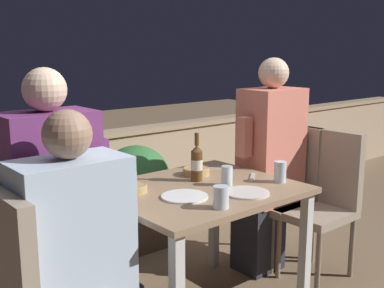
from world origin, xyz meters
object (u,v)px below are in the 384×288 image
chair_left_near (34,284)px  chair_right_near (324,191)px  chair_left_far (17,254)px  person_purple_stripe (58,215)px  chair_right_far (286,182)px  beer_bottle (197,163)px  person_coral_top (268,165)px  person_blue_shirt (81,256)px

chair_left_near → chair_right_near: same height
chair_left_far → person_purple_stripe: size_ratio=0.68×
chair_right_far → beer_bottle: size_ratio=3.44×
person_coral_top → beer_bottle: bearing=-175.9°
chair_right_near → chair_right_far: 0.28m
person_blue_shirt → person_purple_stripe: 0.32m
chair_left_far → chair_right_far: (1.80, -0.01, 0.00)m
chair_left_near → beer_bottle: bearing=13.9°
chair_left_near → person_coral_top: person_coral_top is taller
chair_left_near → chair_left_far: 0.31m
person_coral_top → person_blue_shirt: bearing=-168.4°
chair_left_far → chair_right_far: same height
person_blue_shirt → chair_right_far: (1.66, 0.30, -0.05)m
chair_left_near → chair_right_near: 1.87m
chair_left_far → person_purple_stripe: (0.20, -0.00, 0.13)m
chair_left_near → person_coral_top: 1.70m
person_blue_shirt → chair_left_far: person_blue_shirt is taller
beer_bottle → chair_right_near: bearing=-15.6°
chair_left_near → chair_right_near: size_ratio=1.00×
chair_right_near → beer_bottle: beer_bottle is taller
person_blue_shirt → chair_right_far: size_ratio=1.30×
chair_right_near → person_coral_top: 0.38m
person_coral_top → chair_right_near: bearing=-53.4°
chair_left_near → chair_right_far: size_ratio=1.00×
chair_left_near → person_purple_stripe: person_purple_stripe is taller
chair_left_far → beer_bottle: beer_bottle is taller
beer_bottle → person_coral_top: bearing=4.1°
chair_left_far → chair_right_near: bearing=-9.1°
person_purple_stripe → chair_right_near: person_purple_stripe is taller
person_blue_shirt → chair_right_near: (1.67, 0.02, -0.05)m
chair_right_near → beer_bottle: bearing=164.4°
person_blue_shirt → chair_left_far: (-0.15, 0.31, -0.05)m
chair_left_near → person_blue_shirt: size_ratio=0.77×
chair_left_far → chair_right_near: same height
person_blue_shirt → chair_right_near: size_ratio=1.30×
person_blue_shirt → beer_bottle: bearing=17.1°
chair_left_near → person_blue_shirt: person_blue_shirt is taller
chair_left_far → person_blue_shirt: bearing=-64.5°
chair_left_far → beer_bottle: (0.98, -0.05, 0.27)m
chair_right_far → person_coral_top: person_coral_top is taller
chair_left_far → chair_right_far: 1.80m
person_purple_stripe → person_coral_top: size_ratio=0.98×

